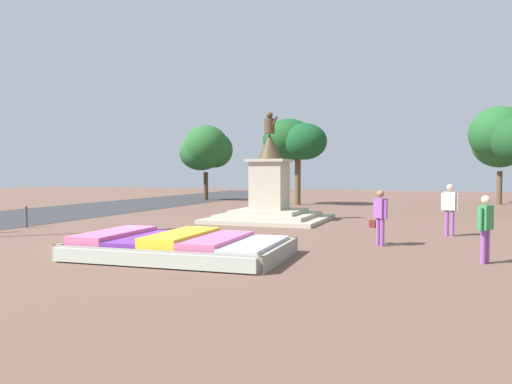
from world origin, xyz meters
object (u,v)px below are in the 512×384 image
object	(u,v)px
pedestrian_near_planter	(450,206)
pedestrian_crossing_plaza	(485,224)
statue_monument	(269,198)
kerb_bollard_mid_b	(26,216)
pedestrian_with_handbag	(380,215)
flower_planter	(178,247)

from	to	relation	value
pedestrian_near_planter	pedestrian_crossing_plaza	size ratio (longest dim) A/B	1.09
statue_monument	kerb_bollard_mid_b	world-z (taller)	statue_monument
pedestrian_crossing_plaza	pedestrian_with_handbag	bearing A→B (deg)	141.79
pedestrian_near_planter	kerb_bollard_mid_b	distance (m)	15.82
flower_planter	kerb_bollard_mid_b	world-z (taller)	kerb_bollard_mid_b
kerb_bollard_mid_b	pedestrian_near_planter	bearing A→B (deg)	10.50
flower_planter	kerb_bollard_mid_b	distance (m)	9.73
statue_monument	pedestrian_near_planter	bearing A→B (deg)	-21.94
statue_monument	kerb_bollard_mid_b	size ratio (longest dim) A/B	5.77
statue_monument	pedestrian_near_planter	xyz separation A→B (m)	(7.45, -3.00, 0.00)
statue_monument	pedestrian_near_planter	world-z (taller)	statue_monument
statue_monument	pedestrian_crossing_plaza	size ratio (longest dim) A/B	3.07
statue_monument	pedestrian_crossing_plaza	distance (m)	11.53
pedestrian_with_handbag	kerb_bollard_mid_b	size ratio (longest dim) A/B	1.91
flower_planter	pedestrian_near_planter	size ratio (longest dim) A/B	3.12
pedestrian_crossing_plaza	kerb_bollard_mid_b	bearing A→B (deg)	171.86
statue_monument	kerb_bollard_mid_b	distance (m)	10.02
pedestrian_near_planter	pedestrian_with_handbag	bearing A→B (deg)	-122.81
kerb_bollard_mid_b	pedestrian_with_handbag	bearing A→B (deg)	-0.94
pedestrian_near_planter	flower_planter	bearing A→B (deg)	-134.22
kerb_bollard_mid_b	pedestrian_crossing_plaza	bearing A→B (deg)	-8.14
pedestrian_with_handbag	pedestrian_crossing_plaza	bearing A→B (deg)	-38.21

